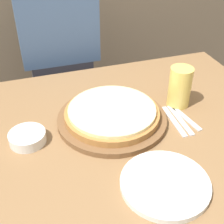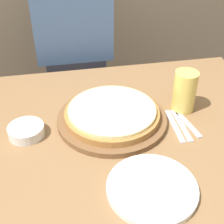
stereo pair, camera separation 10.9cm
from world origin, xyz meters
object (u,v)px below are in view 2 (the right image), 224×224
Objects in this scene: pizza_on_board at (112,115)px; beer_glass at (185,90)px; side_bowl at (26,131)px; fork at (175,126)px; spoon at (188,124)px; dinner_knife at (181,125)px; diner_person at (76,68)px; dinner_plate at (152,188)px.

beer_glass is at bearing 5.22° from pizza_on_board.
side_bowl is (-0.57, -0.05, -0.07)m from beer_glass.
fork and spoon have the same top height.
side_bowl is 0.51m from fork.
fork is at bearing 180.00° from dinner_knife.
dinner_plate is at bearing -82.61° from diner_person.
fork is 0.05m from spoon.
dinner_plate is (0.05, -0.33, -0.02)m from pizza_on_board.
diner_person is (-0.08, 0.62, -0.12)m from pizza_on_board.
side_bowl is at bearing -108.98° from diner_person.
fork is at bearing -67.58° from diner_person.
diner_person is at bearing 97.39° from dinner_plate.
side_bowl is 0.66× the size of fork.
pizza_on_board reaches higher than fork.
fork is (0.16, 0.26, -0.01)m from dinner_plate.
pizza_on_board reaches higher than dinner_plate.
side_bowl is at bearing 174.53° from dinner_knife.
diner_person is at bearing 112.42° from fork.
side_bowl is at bearing 174.26° from fork.
pizza_on_board is at bearing 161.02° from fork.
pizza_on_board is 1.54× the size of dinner_plate.
side_bowl is at bearing 137.94° from dinner_plate.
dinner_knife is at bearing -112.33° from beer_glass.
fork is 0.02m from dinner_knife.
beer_glass reaches higher than spoon.
beer_glass is (0.27, 0.03, 0.06)m from pizza_on_board.
side_bowl is at bearing 174.78° from spoon.
dinner_knife is at bearing 0.00° from fork.
side_bowl is 0.53m from dinner_knife.
side_bowl is 0.66× the size of dinner_knife.
pizza_on_board is 2.13× the size of fork.
fork is 0.76m from diner_person.
diner_person reaches higher than dinner_plate.
dinner_plate is (-0.23, -0.36, -0.08)m from beer_glass.
beer_glass is 0.13m from dinner_knife.
diner_person is at bearing 114.17° from dinner_knife.
beer_glass is 1.00× the size of spoon.
side_bowl reaches higher than fork.
side_bowl is 0.78× the size of spoon.
pizza_on_board reaches higher than spoon.
side_bowl is (-0.30, -0.02, -0.01)m from pizza_on_board.
spoon is (-0.01, -0.10, -0.08)m from beer_glass.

